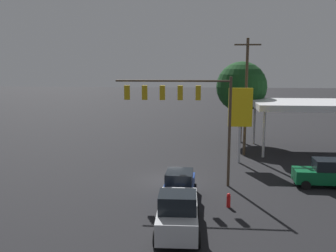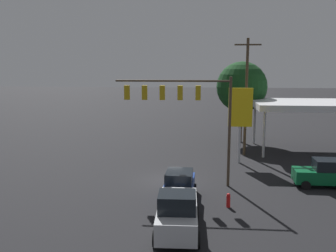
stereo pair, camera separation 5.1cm
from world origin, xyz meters
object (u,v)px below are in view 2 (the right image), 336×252
at_px(pickup_parked, 177,212).
at_px(fire_hydrant, 228,200).
at_px(utility_pole, 246,95).
at_px(sedan_waiting, 179,186).
at_px(price_sign, 240,111).
at_px(traffic_signal_assembly, 182,102).
at_px(street_tree, 242,87).
at_px(hatchback_crossing, 323,173).

height_order(pickup_parked, fire_hydrant, pickup_parked).
distance_m(utility_pole, pickup_parked, 18.26).
height_order(sedan_waiting, fire_hydrant, sedan_waiting).
distance_m(sedan_waiting, fire_hydrant, 3.21).
bearing_deg(price_sign, fire_hydrant, 80.41).
xyz_separation_m(traffic_signal_assembly, price_sign, (-4.75, -6.36, -1.40)).
bearing_deg(traffic_signal_assembly, price_sign, -126.78).
xyz_separation_m(sedan_waiting, street_tree, (-5.86, -18.14, 5.10)).
height_order(price_sign, fire_hydrant, price_sign).
relative_size(pickup_parked, hatchback_crossing, 1.36).
distance_m(utility_pole, fire_hydrant, 14.38).
distance_m(utility_pole, sedan_waiting, 14.30).
bearing_deg(traffic_signal_assembly, hatchback_crossing, -177.49).
bearing_deg(fire_hydrant, price_sign, -99.59).
xyz_separation_m(traffic_signal_assembly, utility_pole, (-5.56, -9.15, -0.27)).
distance_m(sedan_waiting, street_tree, 19.74).
height_order(traffic_signal_assembly, hatchback_crossing, traffic_signal_assembly).
distance_m(traffic_signal_assembly, hatchback_crossing, 11.17).
height_order(utility_pole, hatchback_crossing, utility_pole).
xyz_separation_m(utility_pole, hatchback_crossing, (-4.41, 8.72, -4.77)).
distance_m(price_sign, fire_hydrant, 11.27).
height_order(sedan_waiting, hatchback_crossing, hatchback_crossing).
distance_m(traffic_signal_assembly, price_sign, 8.06).
distance_m(traffic_signal_assembly, utility_pole, 10.71).
distance_m(price_sign, hatchback_crossing, 8.69).
relative_size(price_sign, fire_hydrant, 7.43).
bearing_deg(fire_hydrant, hatchback_crossing, -147.61).
relative_size(traffic_signal_assembly, utility_pole, 0.74).
bearing_deg(pickup_parked, price_sign, 160.51).
xyz_separation_m(traffic_signal_assembly, fire_hydrant, (-3.00, 3.98, -5.55)).
xyz_separation_m(sedan_waiting, fire_hydrant, (-3.04, 0.87, -0.51)).
bearing_deg(utility_pole, pickup_parked, 71.98).
height_order(utility_pole, pickup_parked, utility_pole).
bearing_deg(pickup_parked, hatchback_crossing, 128.24).
distance_m(pickup_parked, hatchback_crossing, 12.77).
relative_size(traffic_signal_assembly, fire_hydrant, 9.14).
relative_size(utility_pole, street_tree, 1.24).
bearing_deg(price_sign, hatchback_crossing, 131.37).
distance_m(price_sign, pickup_parked, 15.17).
xyz_separation_m(hatchback_crossing, fire_hydrant, (6.96, 4.42, -0.51)).
distance_m(price_sign, street_tree, 8.86).
bearing_deg(sedan_waiting, fire_hydrant, 76.46).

